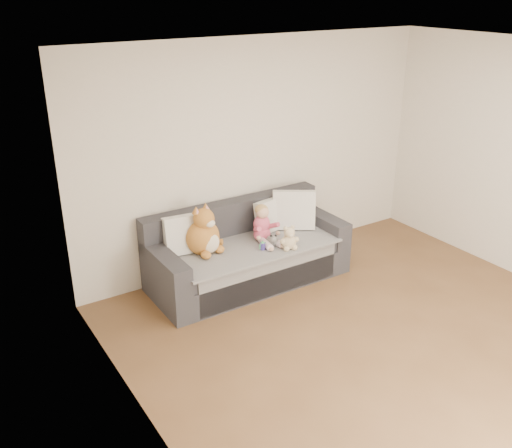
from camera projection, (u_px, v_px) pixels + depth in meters
The scene contains 10 objects.
room_shell at pixel (389, 210), 4.90m from camera, with size 5.00×5.00×5.00m.
sofa at pixel (247, 255), 6.35m from camera, with size 2.20×0.94×0.85m.
cushion_left at pixel (185, 234), 5.97m from camera, with size 0.46×0.25×0.42m.
cushion_right_back at pixel (271, 215), 6.50m from camera, with size 0.43×0.26×0.38m.
cushion_right_front at pixel (294, 210), 6.54m from camera, with size 0.53×0.45×0.46m.
toddler at pixel (263, 226), 6.22m from camera, with size 0.30×0.43×0.42m.
plush_cat at pixel (204, 234), 5.95m from camera, with size 0.45×0.43×0.56m.
teddy_bear at pixel (289, 240), 6.06m from camera, with size 0.21×0.16×0.27m.
plush_cow at pixel (273, 240), 6.16m from camera, with size 0.13×0.18×0.15m.
sippy_cup at pixel (263, 245), 6.07m from camera, with size 0.10×0.07×0.11m.
Camera 1 is at (-3.41, -2.80, 3.12)m, focal length 40.00 mm.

